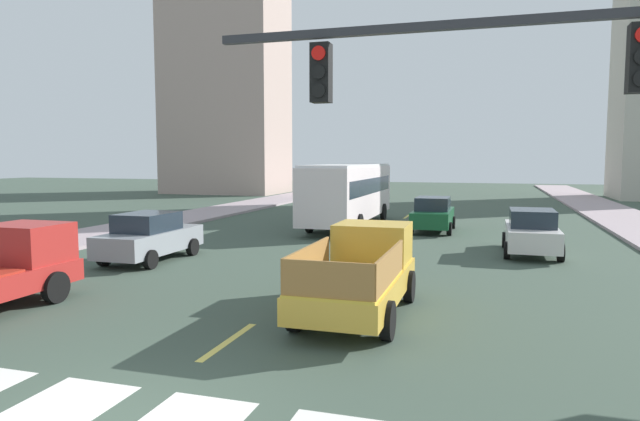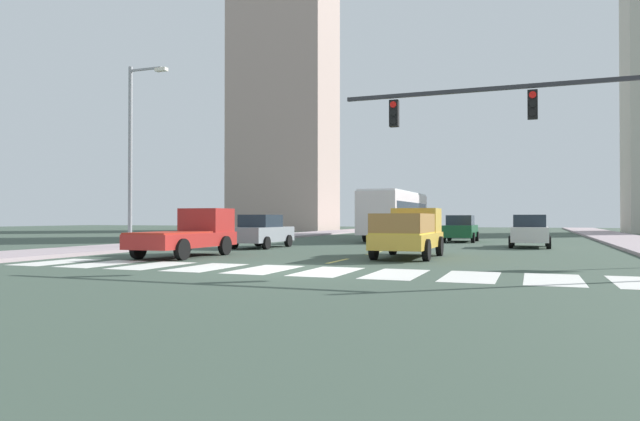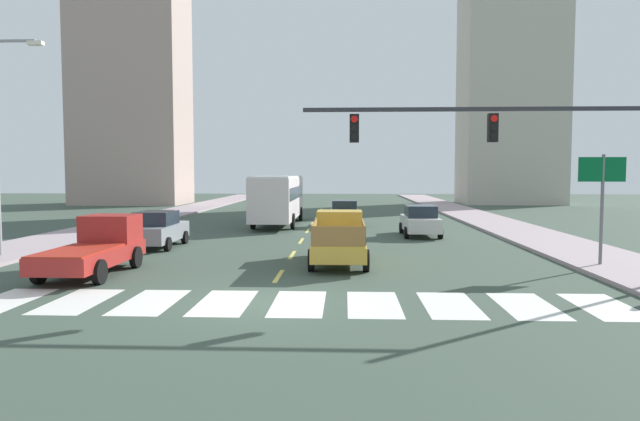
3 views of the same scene
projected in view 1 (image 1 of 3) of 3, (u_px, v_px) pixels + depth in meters
sidewalk_left at (126, 229)px, 28.07m from camera, size 3.99×110.00×0.15m
lane_dash_0 at (228, 341)px, 11.08m from camera, size 0.16×2.40×0.01m
lane_dash_1 at (307, 286)px, 15.85m from camera, size 0.16×2.40×0.01m
lane_dash_2 at (349, 257)px, 20.61m from camera, size 0.16×2.40×0.01m
lane_dash_3 at (376, 238)px, 25.37m from camera, size 0.16×2.40×0.01m
lane_dash_4 at (394, 226)px, 30.13m from camera, size 0.16×2.40×0.01m
lane_dash_5 at (407, 217)px, 34.90m from camera, size 0.16×2.40×0.01m
lane_dash_6 at (417, 210)px, 39.66m from camera, size 0.16×2.40×0.01m
lane_dash_7 at (425, 204)px, 44.42m from camera, size 0.16×2.40×0.01m
pickup_stakebed at (362, 272)px, 13.26m from camera, size 2.18×5.20×1.96m
city_bus at (349, 190)px, 29.64m from camera, size 2.72×10.80×3.32m
sedan_mid at (531, 232)px, 21.07m from camera, size 2.02×4.40×1.72m
sedan_near_right at (150, 237)px, 19.77m from camera, size 2.02×4.40×1.72m
sedan_near_left at (433, 214)px, 27.76m from camera, size 2.02×4.40×1.72m
block_mid_left at (225, 21)px, 57.56m from camera, size 11.86×7.86×35.58m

